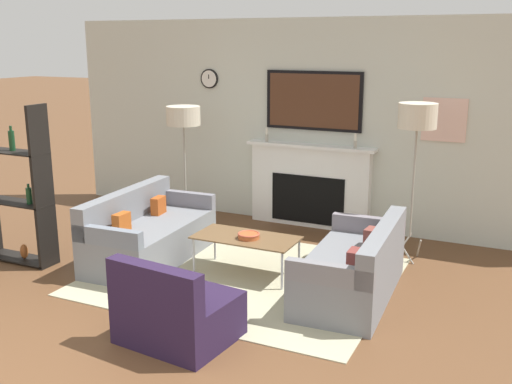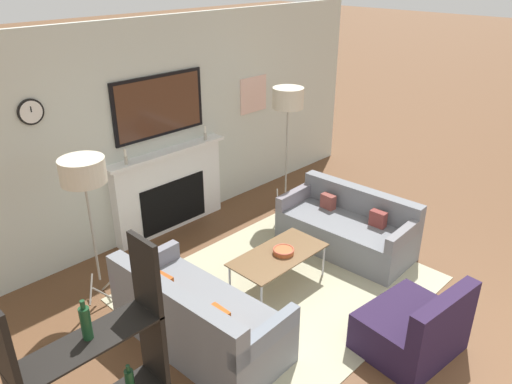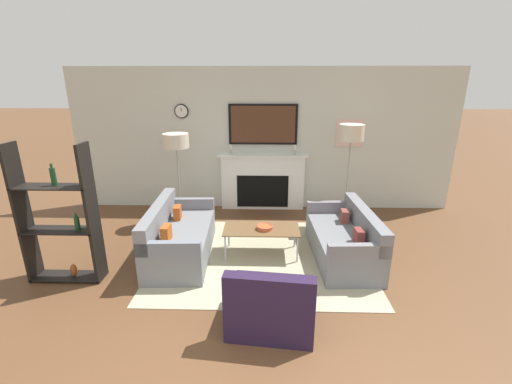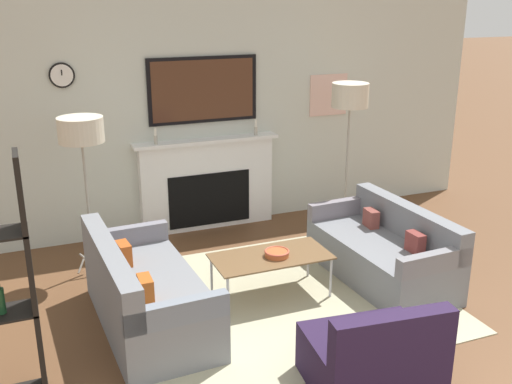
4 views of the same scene
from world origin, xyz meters
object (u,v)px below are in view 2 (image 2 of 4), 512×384
object	(u,v)px
couch_right	(347,229)
armchair	(414,329)
coffee_table	(279,256)
floor_lamp_left	(83,173)
decorative_bowl	(284,251)
floor_lamp_right	(288,100)
couch_left	(197,319)

from	to	relation	value
couch_right	armchair	distance (m)	1.83
coffee_table	floor_lamp_left	xyz separation A→B (m)	(-1.47, 1.19, 1.07)
decorative_bowl	floor_lamp_left	distance (m)	2.19
coffee_table	floor_lamp_right	distance (m)	2.25
coffee_table	floor_lamp_right	bearing A→B (deg)	38.91
couch_left	decorative_bowl	size ratio (longest dim) A/B	7.38
floor_lamp_left	floor_lamp_right	xyz separation A→B (m)	(2.94, -0.00, 0.15)
armchair	floor_lamp_right	size ratio (longest dim) A/B	0.53
floor_lamp_left	floor_lamp_right	size ratio (longest dim) A/B	0.91
couch_left	floor_lamp_right	bearing A→B (deg)	25.33
decorative_bowl	floor_lamp_right	bearing A→B (deg)	40.52
couch_left	couch_right	distance (m)	2.39
floor_lamp_right	decorative_bowl	bearing A→B (deg)	-139.48
armchair	couch_right	bearing A→B (deg)	53.99
couch_left	floor_lamp_left	xyz separation A→B (m)	(-0.28, 1.26, 1.18)
armchair	decorative_bowl	xyz separation A→B (m)	(-0.07, 1.52, 0.20)
floor_lamp_right	coffee_table	bearing A→B (deg)	-141.09
floor_lamp_right	couch_right	bearing A→B (deg)	-102.45
coffee_table	decorative_bowl	size ratio (longest dim) A/B	4.70
armchair	coffee_table	distance (m)	1.56
decorative_bowl	armchair	bearing A→B (deg)	-87.25
couch_left	couch_right	world-z (taller)	couch_left
coffee_table	floor_lamp_right	size ratio (longest dim) A/B	0.62
couch_left	coffee_table	size ratio (longest dim) A/B	1.57
decorative_bowl	coffee_table	bearing A→B (deg)	145.14
couch_left	floor_lamp_left	size ratio (longest dim) A/B	1.07
couch_left	floor_lamp_left	distance (m)	1.75
decorative_bowl	floor_lamp_right	size ratio (longest dim) A/B	0.13
decorative_bowl	couch_right	bearing A→B (deg)	-2.06
couch_right	coffee_table	bearing A→B (deg)	176.52
coffee_table	couch_right	bearing A→B (deg)	-3.48
coffee_table	decorative_bowl	distance (m)	0.08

